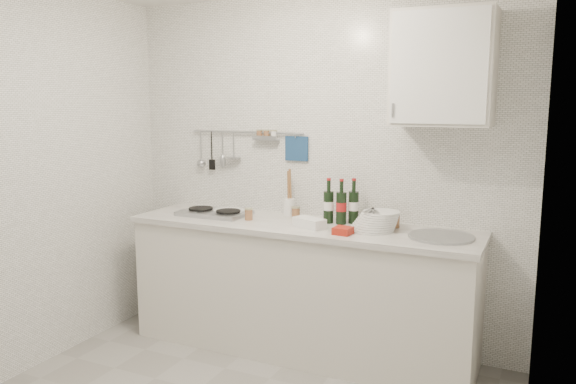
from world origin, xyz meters
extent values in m
cube|color=silver|center=(0.00, 1.40, 1.25)|extent=(3.00, 0.02, 2.50)
cube|color=silver|center=(-1.50, 0.00, 1.25)|extent=(0.02, 2.80, 2.50)
cube|color=silver|center=(1.50, 0.00, 1.25)|extent=(0.02, 2.80, 2.50)
cube|color=beige|center=(0.00, 1.10, 0.44)|extent=(2.40, 0.60, 0.88)
cube|color=silver|center=(0.00, 1.10, 0.90)|extent=(2.44, 0.64, 0.04)
cube|color=black|center=(0.00, 1.12, 0.05)|extent=(2.34, 0.52, 0.10)
cube|color=#93969B|center=(-0.70, 1.10, 0.94)|extent=(0.50, 0.32, 0.03)
cylinder|color=black|center=(-0.82, 1.10, 0.96)|extent=(0.18, 0.18, 0.01)
cylinder|color=black|center=(-0.58, 1.10, 0.96)|extent=(0.18, 0.18, 0.01)
cylinder|color=#93969B|center=(0.95, 1.10, 0.93)|extent=(0.40, 0.40, 0.02)
cylinder|color=#93969B|center=(0.95, 1.10, 0.87)|extent=(0.34, 0.34, 0.10)
cylinder|color=#93969B|center=(-0.58, 1.37, 1.52)|extent=(0.95, 0.02, 0.02)
cube|color=navy|center=(-0.16, 1.39, 1.41)|extent=(0.18, 0.02, 0.18)
cube|color=beige|center=(0.90, 1.22, 1.95)|extent=(0.60, 0.35, 0.70)
cube|color=white|center=(0.90, 1.04, 1.95)|extent=(0.56, 0.01, 0.66)
cylinder|color=#93969B|center=(0.64, 1.03, 1.70)|extent=(0.01, 0.01, 0.08)
cylinder|color=#515EB8|center=(-0.62, 1.14, 0.93)|extent=(0.24, 0.24, 0.01)
cylinder|color=#515EB8|center=(-0.61, 1.15, 0.94)|extent=(0.23, 0.23, 0.01)
cylinder|color=#515EB8|center=(-0.60, 1.15, 0.95)|extent=(0.23, 0.23, 0.01)
cylinder|color=white|center=(0.50, 1.11, 0.93)|extent=(0.29, 0.29, 0.01)
cylinder|color=white|center=(0.51, 1.11, 0.94)|extent=(0.28, 0.28, 0.01)
cylinder|color=white|center=(0.52, 1.11, 0.96)|extent=(0.28, 0.28, 0.01)
cylinder|color=white|center=(0.52, 1.12, 0.97)|extent=(0.27, 0.27, 0.01)
cylinder|color=white|center=(0.53, 1.12, 0.98)|extent=(0.27, 0.27, 0.01)
cylinder|color=white|center=(0.54, 1.13, 1.00)|extent=(0.26, 0.26, 0.01)
cylinder|color=white|center=(0.54, 1.13, 1.01)|extent=(0.25, 0.25, 0.01)
cylinder|color=white|center=(0.55, 1.14, 1.03)|extent=(0.25, 0.25, 0.01)
cylinder|color=white|center=(0.56, 1.14, 1.04)|extent=(0.24, 0.24, 0.01)
cube|color=white|center=(0.11, 1.01, 0.95)|extent=(0.24, 0.18, 0.07)
cube|color=red|center=(0.37, 0.93, 0.94)|extent=(0.12, 0.12, 0.05)
cylinder|color=white|center=(-0.19, 1.31, 0.98)|extent=(0.08, 0.08, 0.13)
cylinder|color=#91623A|center=(-0.18, 1.31, 1.14)|extent=(0.03, 0.06, 0.25)
cylinder|color=#91623A|center=(-0.20, 1.32, 1.13)|extent=(0.04, 0.05, 0.23)
cylinder|color=brown|center=(-0.12, 1.28, 0.95)|extent=(0.06, 0.06, 0.07)
cylinder|color=tan|center=(-0.12, 1.28, 0.99)|extent=(0.06, 0.06, 0.01)
cylinder|color=brown|center=(0.62, 1.26, 0.96)|extent=(0.07, 0.07, 0.09)
cylinder|color=tan|center=(0.62, 1.26, 1.01)|extent=(0.07, 0.07, 0.01)
cylinder|color=brown|center=(0.45, 1.23, 0.95)|extent=(0.05, 0.05, 0.06)
cylinder|color=tan|center=(0.45, 1.23, 0.99)|extent=(0.06, 0.06, 0.01)
cylinder|color=brown|center=(-0.38, 1.05, 0.96)|extent=(0.05, 0.05, 0.08)
cylinder|color=tan|center=(-0.38, 1.05, 1.00)|extent=(0.06, 0.06, 0.01)
camera|label=1|loc=(1.53, -2.36, 1.75)|focal=35.00mm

